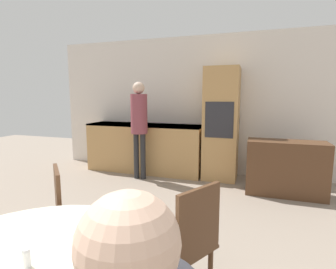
% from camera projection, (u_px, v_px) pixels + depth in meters
% --- Properties ---
extents(wall_back, '(6.39, 0.05, 2.60)m').
position_uv_depth(wall_back, '(210.00, 106.00, 4.98)').
color(wall_back, silver).
rests_on(wall_back, ground_plane).
extents(kitchen_counter, '(2.27, 0.60, 0.94)m').
position_uv_depth(kitchen_counter, '(145.00, 147.00, 5.16)').
color(kitchen_counter, tan).
rests_on(kitchen_counter, ground_plane).
extents(oven_unit, '(0.59, 0.59, 1.97)m').
position_uv_depth(oven_unit, '(221.00, 124.00, 4.63)').
color(oven_unit, tan).
rests_on(oven_unit, ground_plane).
extents(sideboard, '(1.12, 0.45, 0.82)m').
position_uv_depth(sideboard, '(286.00, 168.00, 3.91)').
color(sideboard, '#51331E').
rests_on(sideboard, ground_plane).
extents(chair_far_left, '(0.57, 0.57, 0.91)m').
position_uv_depth(chair_far_left, '(46.00, 220.00, 2.04)').
color(chair_far_left, '#51331E').
rests_on(chair_far_left, ground_plane).
extents(chair_far_right, '(0.54, 0.54, 0.91)m').
position_uv_depth(chair_far_right, '(187.00, 242.00, 1.73)').
color(chair_far_right, '#51331E').
rests_on(chair_far_right, ground_plane).
extents(person_standing, '(0.29, 0.29, 1.72)m').
position_uv_depth(person_standing, '(139.00, 119.00, 4.59)').
color(person_standing, '#262628').
rests_on(person_standing, ground_plane).
extents(salt_shaker, '(0.03, 0.03, 0.09)m').
position_uv_depth(salt_shaker, '(27.00, 258.00, 1.14)').
color(salt_shaker, white).
rests_on(salt_shaker, dining_table).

